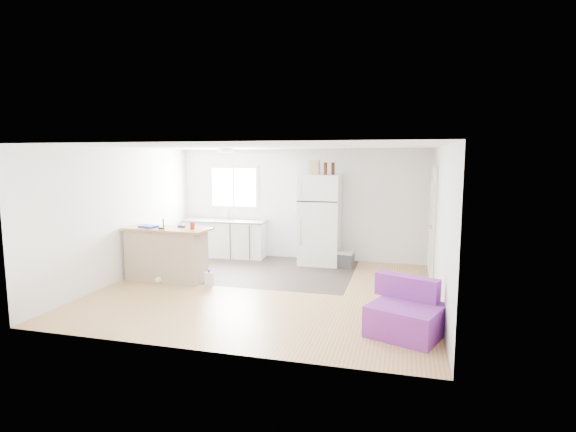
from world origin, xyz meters
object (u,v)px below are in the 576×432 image
Objects in this scene: refrigerator at (320,220)px; red_cup at (192,226)px; purple_seat at (406,315)px; bottle_left at (325,169)px; mop at (161,270)px; cardboard_box at (314,167)px; cooler at (343,259)px; bottle_right at (333,169)px; cleaner_jug at (209,279)px; peninsula at (167,254)px; kitchen_cabinets at (225,238)px; blue_tray at (148,226)px.

refrigerator reaches higher than red_cup.
bottle_left reaches higher than purple_seat.
cardboard_box reaches higher than mop.
red_cup is 0.48× the size of bottle_left.
bottle_right reaches higher than cooler.
refrigerator is at bearing 44.16° from cleaner_jug.
cooler is at bearing 33.45° from peninsula.
cardboard_box is at bearing 161.55° from bottle_left.
kitchen_cabinets is 2.92m from bottle_right.
bottle_left is at bearing 33.43° from blue_tray.
red_cup is (-0.37, 0.16, 0.90)m from cleaner_jug.
cardboard_box reaches higher than red_cup.
blue_tray is (-2.77, -2.02, 0.05)m from refrigerator.
cardboard_box reaches higher than refrigerator.
bottle_left is (2.30, -0.23, 1.57)m from kitchen_cabinets.
cleaner_jug is 3.17m from cardboard_box.
bottle_right reaches higher than peninsula.
purple_seat is at bearing -31.34° from cleaner_jug.
refrigerator is 7.49× the size of bottle_right.
blue_tray is (-1.21, 0.10, 0.86)m from cleaner_jug.
peninsula is at bearing -143.10° from cooler.
blue_tray reaches higher than peninsula.
cleaner_jug is at bearing -14.29° from mop.
purple_seat is at bearing -21.89° from red_cup.
mop is 3.93× the size of blue_tray.
purple_seat is 3.55× the size of cardboard_box.
bottle_right is at bearing 153.46° from cooler.
refrigerator is at bearing 163.88° from cooler.
cleaner_jug is at bearing -77.12° from kitchen_cabinets.
purple_seat reaches higher than cleaner_jug.
peninsula is at bearing -142.12° from refrigerator.
red_cup is (-2.44, -1.76, 0.85)m from cooler.
bottle_left reaches higher than peninsula.
red_cup is 2.83m from cardboard_box.
red_cup is 0.40× the size of blue_tray.
peninsula is 3.18m from refrigerator.
kitchen_cabinets is at bearing 176.11° from refrigerator.
bottle_right is (0.15, 0.06, 0.00)m from bottle_left.
red_cup is (0.25, -2.09, 0.60)m from kitchen_cabinets.
red_cup is 0.48× the size of bottle_right.
mop is at bearing -139.18° from refrigerator.
red_cup is 0.85m from blue_tray.
peninsula is 1.36× the size of mop.
mop is (-2.97, -1.98, 0.06)m from cooler.
red_cup is at bearing -133.02° from cardboard_box.
purple_seat is at bearing -62.64° from cooler.
bottle_right is (2.45, -0.17, 1.57)m from kitchen_cabinets.
purple_seat is at bearing -16.55° from peninsula.
cooler is 1.85m from bottle_right.
bottle_right is (2.73, 2.14, 1.76)m from mop.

